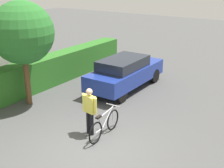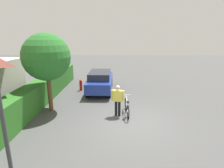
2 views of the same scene
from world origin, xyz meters
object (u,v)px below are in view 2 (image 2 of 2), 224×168
(person_rider, at_px, (118,99))
(tree_kerbside, at_px, (46,57))
(fire_hydrant, at_px, (81,85))
(street_lamp, at_px, (0,105))
(bicycle, at_px, (127,108))
(parked_car_near, at_px, (100,80))

(person_rider, relative_size, tree_kerbside, 0.39)
(fire_hydrant, bearing_deg, street_lamp, 179.68)
(street_lamp, bearing_deg, tree_kerbside, 9.28)
(tree_kerbside, bearing_deg, bicycle, -96.21)
(parked_car_near, bearing_deg, tree_kerbside, 146.98)
(parked_car_near, height_order, street_lamp, street_lamp)
(street_lamp, relative_size, fire_hydrant, 4.40)
(fire_hydrant, bearing_deg, tree_kerbside, 166.45)
(person_rider, distance_m, street_lamp, 5.50)
(parked_car_near, height_order, person_rider, person_rider)
(person_rider, xyz_separation_m, fire_hydrant, (4.29, 2.70, -0.51))
(tree_kerbside, bearing_deg, person_rider, -99.41)
(tree_kerbside, xyz_separation_m, fire_hydrant, (3.69, -0.89, -2.45))
(parked_car_near, distance_m, person_rider, 4.38)
(bicycle, height_order, tree_kerbside, tree_kerbside)
(street_lamp, xyz_separation_m, fire_hydrant, (8.83, -0.05, -1.95))
(person_rider, xyz_separation_m, tree_kerbside, (0.60, 3.59, 1.94))
(person_rider, bearing_deg, parked_car_near, 16.61)
(parked_car_near, bearing_deg, fire_hydrant, 86.52)
(street_lamp, distance_m, tree_kerbside, 5.23)
(street_lamp, bearing_deg, fire_hydrant, -0.32)
(parked_car_near, xyz_separation_m, bicycle, (-4.05, -1.72, -0.41))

